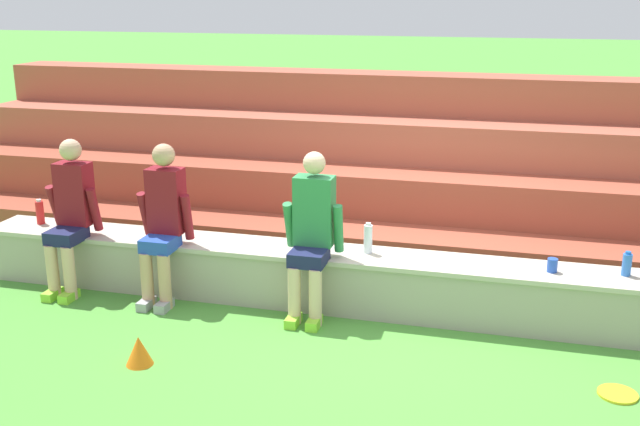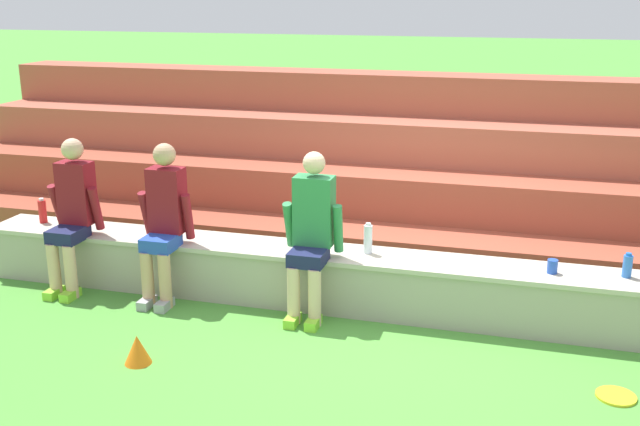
{
  "view_description": "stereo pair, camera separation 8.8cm",
  "coord_description": "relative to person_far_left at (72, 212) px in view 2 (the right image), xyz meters",
  "views": [
    {
      "loc": [
        0.95,
        -5.79,
        2.71
      ],
      "look_at": [
        -0.66,
        0.24,
        0.85
      ],
      "focal_mm": 42.24,
      "sensor_mm": 36.0,
      "label": 1
    },
    {
      "loc": [
        1.03,
        -5.76,
        2.71
      ],
      "look_at": [
        -0.66,
        0.24,
        0.85
      ],
      "focal_mm": 42.24,
      "sensor_mm": 36.0,
      "label": 2
    }
  ],
  "objects": [
    {
      "name": "brick_bleachers",
      "position": [
        2.97,
        2.3,
        -0.07
      ],
      "size": [
        10.69,
        2.37,
        1.79
      ],
      "color": "#9C4531",
      "rests_on": "ground"
    },
    {
      "name": "frisbee",
      "position": [
        4.72,
        -0.76,
        -0.73
      ],
      "size": [
        0.27,
        0.27,
        0.02
      ],
      "primitive_type": "cylinder",
      "color": "yellow",
      "rests_on": "ground"
    },
    {
      "name": "person_left_of_center",
      "position": [
        0.93,
        0.0,
        0.01
      ],
      "size": [
        0.49,
        0.54,
        1.42
      ],
      "color": "tan",
      "rests_on": "ground"
    },
    {
      "name": "water_bottle_mid_left",
      "position": [
        -0.54,
        0.3,
        -0.12
      ],
      "size": [
        0.08,
        0.08,
        0.25
      ],
      "color": "red",
      "rests_on": "stone_seating_wall"
    },
    {
      "name": "water_bottle_near_left",
      "position": [
        2.73,
        0.29,
        -0.1
      ],
      "size": [
        0.07,
        0.07,
        0.27
      ],
      "color": "silver",
      "rests_on": "stone_seating_wall"
    },
    {
      "name": "sports_cone",
      "position": [
        1.29,
        -1.21,
        -0.63
      ],
      "size": [
        0.21,
        0.21,
        0.23
      ],
      "primitive_type": "cone",
      "color": "orange",
      "rests_on": "ground"
    },
    {
      "name": "person_center",
      "position": [
        2.29,
        0.01,
        0.01
      ],
      "size": [
        0.51,
        0.56,
        1.42
      ],
      "color": "beige",
      "rests_on": "ground"
    },
    {
      "name": "stone_seating_wall",
      "position": [
        2.97,
        0.24,
        -0.47
      ],
      "size": [
        7.84,
        0.52,
        0.51
      ],
      "color": "#A8A08E",
      "rests_on": "ground"
    },
    {
      "name": "plastic_cup_left_end",
      "position": [
        4.26,
        0.22,
        -0.18
      ],
      "size": [
        0.08,
        0.08,
        0.11
      ],
      "primitive_type": "cylinder",
      "color": "blue",
      "rests_on": "stone_seating_wall"
    },
    {
      "name": "ground_plane",
      "position": [
        2.97,
        -0.0,
        -0.74
      ],
      "size": [
        80.0,
        80.0,
        0.0
      ],
      "primitive_type": "plane",
      "color": "#4C9338"
    },
    {
      "name": "person_far_left",
      "position": [
        0.0,
        0.0,
        0.0
      ],
      "size": [
        0.49,
        0.58,
        1.41
      ],
      "color": "#DBAD89",
      "rests_on": "ground"
    },
    {
      "name": "water_bottle_near_right",
      "position": [
        4.83,
        0.3,
        -0.14
      ],
      "size": [
        0.07,
        0.07,
        0.2
      ],
      "color": "blue",
      "rests_on": "stone_seating_wall"
    }
  ]
}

